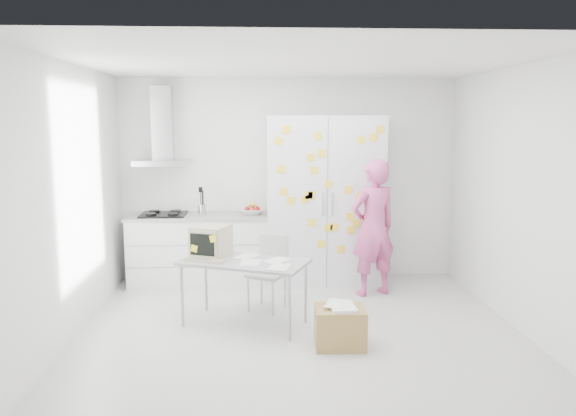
{
  "coord_description": "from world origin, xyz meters",
  "views": [
    {
      "loc": [
        -0.41,
        -5.58,
        2.13
      ],
      "look_at": [
        -0.07,
        0.78,
        1.14
      ],
      "focal_mm": 35.0,
      "sensor_mm": 36.0,
      "label": 1
    }
  ],
  "objects_px": {
    "person": "(373,228)",
    "cardboard_box": "(340,327)",
    "desk": "(223,250)",
    "chair": "(270,267)"
  },
  "relations": [
    {
      "from": "desk",
      "to": "chair",
      "type": "height_order",
      "value": "desk"
    },
    {
      "from": "chair",
      "to": "person",
      "type": "bearing_deg",
      "value": 48.27
    },
    {
      "from": "person",
      "to": "chair",
      "type": "height_order",
      "value": "person"
    },
    {
      "from": "desk",
      "to": "cardboard_box",
      "type": "bearing_deg",
      "value": -11.06
    },
    {
      "from": "chair",
      "to": "cardboard_box",
      "type": "height_order",
      "value": "chair"
    },
    {
      "from": "person",
      "to": "cardboard_box",
      "type": "relative_size",
      "value": 3.45
    },
    {
      "from": "desk",
      "to": "chair",
      "type": "distance_m",
      "value": 0.71
    },
    {
      "from": "desk",
      "to": "person",
      "type": "bearing_deg",
      "value": 47.73
    },
    {
      "from": "desk",
      "to": "chair",
      "type": "bearing_deg",
      "value": 61.0
    },
    {
      "from": "person",
      "to": "chair",
      "type": "relative_size",
      "value": 1.98
    }
  ]
}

